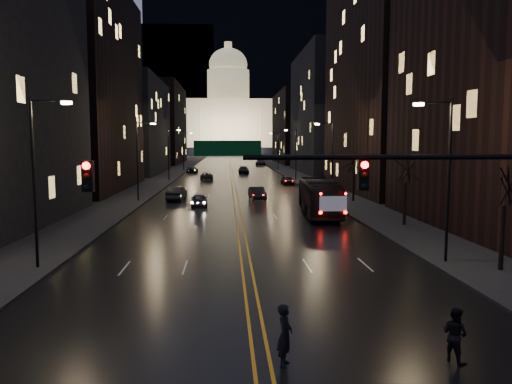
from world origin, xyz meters
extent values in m
plane|color=black|center=(0.00, 0.00, 0.00)|extent=(900.00, 900.00, 0.00)
cube|color=black|center=(0.00, 130.00, 0.01)|extent=(20.00, 320.00, 0.02)
cube|color=black|center=(-14.00, 130.00, 0.08)|extent=(8.00, 320.00, 0.16)
cube|color=black|center=(14.00, 130.00, 0.08)|extent=(8.00, 320.00, 0.16)
cube|color=orange|center=(0.00, 130.00, 0.03)|extent=(0.62, 320.00, 0.01)
cube|color=black|center=(-21.00, 54.00, 14.00)|extent=(12.00, 30.00, 28.00)
cube|color=black|center=(-21.00, 92.00, 10.00)|extent=(12.00, 34.00, 20.00)
cube|color=black|center=(-21.00, 140.00, 12.00)|extent=(12.00, 40.00, 24.00)
cube|color=black|center=(21.00, 50.00, 19.00)|extent=(12.00, 30.00, 38.00)
cube|color=black|center=(21.00, 92.00, 13.00)|extent=(12.00, 34.00, 26.00)
cube|color=black|center=(21.00, 140.00, 11.00)|extent=(12.00, 40.00, 22.00)
cube|color=black|center=(40.00, 380.00, 65.00)|extent=(520.00, 60.00, 130.00)
cube|color=black|center=(0.00, 250.00, 2.00)|extent=(90.00, 50.00, 4.00)
cube|color=#F7D28F|center=(0.00, 250.00, 16.00)|extent=(80.00, 36.00, 24.00)
cylinder|color=#F7E39F|center=(0.00, 250.00, 36.00)|extent=(22.00, 22.00, 16.00)
ellipsoid|color=#F7E39F|center=(0.00, 250.00, 47.00)|extent=(20.00, 20.00, 17.00)
cylinder|color=#F7D28F|center=(0.00, 250.00, 55.50)|extent=(4.00, 4.00, 6.00)
cylinder|color=black|center=(5.50, 0.00, 6.20)|extent=(12.00, 0.18, 0.18)
cube|color=black|center=(-5.50, 0.00, 5.60)|extent=(0.35, 0.30, 1.00)
cube|color=black|center=(3.50, 0.00, 5.60)|extent=(0.35, 0.30, 1.00)
sphere|color=#FF0705|center=(-5.50, -0.18, 5.95)|extent=(0.24, 0.24, 0.24)
sphere|color=#FF0705|center=(3.50, -0.18, 5.95)|extent=(0.24, 0.24, 0.24)
cube|color=#053F14|center=(-1.00, 0.00, 6.50)|extent=(2.20, 0.06, 0.50)
cylinder|color=black|center=(11.00, 10.00, 4.50)|extent=(0.16, 0.16, 9.00)
cylinder|color=black|center=(10.10, 10.00, 8.80)|extent=(1.80, 0.10, 0.10)
cube|color=#FFDD99|center=(9.20, 10.00, 8.70)|extent=(0.50, 0.25, 0.15)
cylinder|color=black|center=(-11.00, 10.00, 4.50)|extent=(0.16, 0.16, 9.00)
cylinder|color=black|center=(-10.10, 10.00, 8.80)|extent=(1.80, 0.10, 0.10)
cube|color=#FFDD99|center=(-9.20, 10.00, 8.70)|extent=(0.50, 0.25, 0.15)
cylinder|color=black|center=(11.00, 40.00, 4.50)|extent=(0.16, 0.16, 9.00)
cylinder|color=black|center=(10.10, 40.00, 8.80)|extent=(1.80, 0.10, 0.10)
cube|color=#FFDD99|center=(9.20, 40.00, 8.70)|extent=(0.50, 0.25, 0.15)
cylinder|color=black|center=(-11.00, 40.00, 4.50)|extent=(0.16, 0.16, 9.00)
cylinder|color=black|center=(-10.10, 40.00, 8.80)|extent=(1.80, 0.10, 0.10)
cube|color=#FFDD99|center=(-9.20, 40.00, 8.70)|extent=(0.50, 0.25, 0.15)
cylinder|color=black|center=(11.00, 70.00, 4.50)|extent=(0.16, 0.16, 9.00)
cylinder|color=black|center=(10.10, 70.00, 8.80)|extent=(1.80, 0.10, 0.10)
cube|color=#FFDD99|center=(9.20, 70.00, 8.70)|extent=(0.50, 0.25, 0.15)
cylinder|color=black|center=(-11.00, 70.00, 4.50)|extent=(0.16, 0.16, 9.00)
cylinder|color=black|center=(-10.10, 70.00, 8.80)|extent=(1.80, 0.10, 0.10)
cube|color=#FFDD99|center=(-9.20, 70.00, 8.70)|extent=(0.50, 0.25, 0.15)
cylinder|color=black|center=(11.00, 100.00, 4.50)|extent=(0.16, 0.16, 9.00)
cylinder|color=black|center=(10.10, 100.00, 8.80)|extent=(1.80, 0.10, 0.10)
cube|color=#FFDD99|center=(9.20, 100.00, 8.70)|extent=(0.50, 0.25, 0.15)
cylinder|color=black|center=(-11.00, 100.00, 4.50)|extent=(0.16, 0.16, 9.00)
cylinder|color=black|center=(-10.10, 100.00, 8.80)|extent=(1.80, 0.10, 0.10)
cube|color=#FFDD99|center=(-9.20, 100.00, 8.70)|extent=(0.50, 0.25, 0.15)
cylinder|color=black|center=(13.00, 8.00, 1.75)|extent=(0.24, 0.24, 3.50)
cylinder|color=black|center=(13.00, 22.00, 1.75)|extent=(0.24, 0.24, 3.50)
cylinder|color=black|center=(13.00, 38.00, 1.75)|extent=(0.24, 0.24, 3.50)
imported|color=black|center=(7.41, 28.63, 1.65)|extent=(3.51, 12.02, 3.31)
imported|color=black|center=(-3.91, 35.18, 0.71)|extent=(1.92, 4.27, 1.42)
imported|color=black|center=(-6.81, 41.06, 0.80)|extent=(2.02, 4.97, 1.60)
imported|color=black|center=(-4.61, 72.46, 0.68)|extent=(2.40, 4.97, 1.36)
imported|color=black|center=(-8.50, 91.81, 0.73)|extent=(2.47, 5.20, 1.46)
imported|color=black|center=(2.50, 41.41, 0.74)|extent=(2.00, 4.63, 1.48)
imported|color=black|center=(8.50, 61.42, 0.71)|extent=(1.96, 4.26, 1.41)
imported|color=black|center=(2.50, 88.66, 0.79)|extent=(2.25, 5.45, 1.58)
imported|color=black|center=(8.50, 125.08, 0.79)|extent=(2.81, 5.79, 1.59)
imported|color=black|center=(0.68, -2.00, 0.95)|extent=(0.64, 0.80, 1.90)
imported|color=black|center=(5.90, -2.00, 0.85)|extent=(0.81, 0.94, 1.70)
camera|label=1|loc=(-1.03, -16.32, 6.71)|focal=35.00mm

